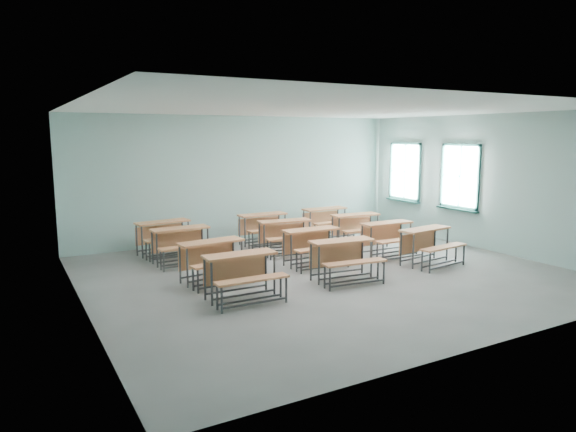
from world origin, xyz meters
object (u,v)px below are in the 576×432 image
desk_unit_r2c0 (182,240)px  desk_unit_r3c2 (327,218)px  desk_unit_r1c0 (214,255)px  desk_unit_r2c1 (286,232)px  desk_unit_r3c1 (265,224)px  desk_unit_r3c0 (165,233)px  desk_unit_r0c2 (429,241)px  desk_unit_r0c1 (344,254)px  desk_unit_r0c0 (243,270)px  desk_unit_r1c2 (390,234)px  desk_unit_r1c1 (314,241)px  desk_unit_r2c2 (358,225)px

desk_unit_r2c0 → desk_unit_r3c2: same height
desk_unit_r1c0 → desk_unit_r3c2: size_ratio=1.06×
desk_unit_r2c1 → desk_unit_r3c1: (0.01, 1.15, 0.00)m
desk_unit_r3c0 → desk_unit_r0c2: bearing=-45.5°
desk_unit_r0c1 → desk_unit_r2c0: 3.55m
desk_unit_r1c0 → desk_unit_r3c1: (2.32, 2.54, 0.00)m
desk_unit_r0c1 → desk_unit_r3c0: bearing=127.2°
desk_unit_r0c0 → desk_unit_r2c1: bearing=49.5°
desk_unit_r0c2 → desk_unit_r1c2: bearing=95.3°
desk_unit_r2c0 → desk_unit_r2c1: same height
desk_unit_r0c2 → desk_unit_r1c0: 4.53m
desk_unit_r3c0 → desk_unit_r3c1: bearing=-9.8°
desk_unit_r1c0 → desk_unit_r1c2: 4.20m
desk_unit_r3c2 → desk_unit_r1c1: bearing=-129.3°
desk_unit_r0c2 → desk_unit_r3c0: size_ratio=1.00×
desk_unit_r2c0 → desk_unit_r2c2: size_ratio=0.97×
desk_unit_r2c2 → desk_unit_r3c2: size_ratio=1.04×
desk_unit_r0c1 → desk_unit_r1c0: (-2.15, 1.12, 0.00)m
desk_unit_r2c2 → desk_unit_r1c2: bearing=-89.9°
desk_unit_r1c0 → desk_unit_r3c1: 3.44m
desk_unit_r0c0 → desk_unit_r0c1: size_ratio=0.95×
desk_unit_r0c1 → desk_unit_r1c0: 2.42m
desk_unit_r1c1 → desk_unit_r2c0: 2.78m
desk_unit_r1c2 → desk_unit_r2c0: (-4.29, 1.61, 0.00)m
desk_unit_r2c2 → desk_unit_r3c1: (-1.99, 1.19, 0.00)m
desk_unit_r1c2 → desk_unit_r3c2: (0.03, 2.61, 0.00)m
desk_unit_r2c1 → desk_unit_r0c2: bearing=-41.0°
desk_unit_r1c1 → desk_unit_r2c2: 2.37m
desk_unit_r1c2 → desk_unit_r2c1: (-1.90, 1.37, 0.00)m
desk_unit_r1c1 → desk_unit_r3c0: same height
desk_unit_r1c1 → desk_unit_r2c2: same height
desk_unit_r0c0 → desk_unit_r2c2: 4.98m
desk_unit_r0c0 → desk_unit_r0c1: 2.12m
desk_unit_r2c0 → desk_unit_r3c0: size_ratio=0.95×
desk_unit_r0c0 → desk_unit_r3c0: (-0.20, 3.86, 0.00)m
desk_unit_r0c2 → desk_unit_r1c2: 1.02m
desk_unit_r2c0 → desk_unit_r3c1: same height
desk_unit_r1c1 → desk_unit_r2c1: same height
desk_unit_r3c2 → desk_unit_r0c1: bearing=-119.9°
desk_unit_r0c0 → desk_unit_r2c0: 2.85m
desk_unit_r2c1 → desk_unit_r3c2: size_ratio=1.06×
desk_unit_r2c0 → desk_unit_r2c1: (2.39, -0.24, 0.00)m
desk_unit_r0c0 → desk_unit_r1c0: bearing=92.2°
desk_unit_r1c1 → desk_unit_r2c0: same height
desk_unit_r0c0 → desk_unit_r1c1: size_ratio=0.99×
desk_unit_r0c1 → desk_unit_r1c2: bearing=34.6°
desk_unit_r2c2 → desk_unit_r3c0: 4.66m
desk_unit_r1c1 → desk_unit_r2c2: bearing=31.6°
desk_unit_r1c0 → desk_unit_r3c2: bearing=25.7°
desk_unit_r1c2 → desk_unit_r1c1: bearing=177.1°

